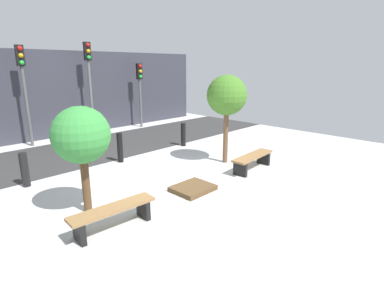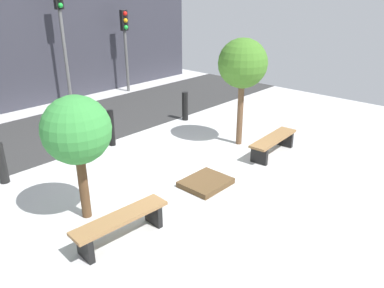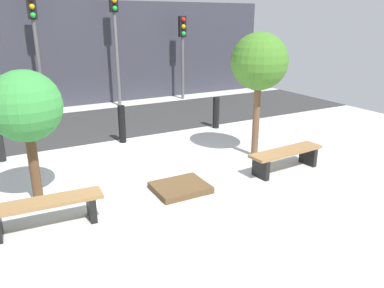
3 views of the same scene
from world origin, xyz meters
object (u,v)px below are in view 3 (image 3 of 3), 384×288
(bollard_left, at_px, (122,124))
(bench_left, at_px, (46,208))
(traffic_light_east, at_px, (183,42))
(traffic_light_mid_east, at_px, (115,28))
(tree_behind_left_bench, at_px, (26,107))
(tree_behind_right_bench, at_px, (259,63))
(bollard_center, at_px, (216,113))
(traffic_light_mid_west, at_px, (35,34))
(bench_right, at_px, (286,156))
(planter_bed, at_px, (180,188))

(bollard_left, bearing_deg, bench_left, -124.21)
(traffic_light_east, bearing_deg, traffic_light_mid_east, 179.96)
(bench_left, xyz_separation_m, tree_behind_left_bench, (0.00, 1.08, 1.38))
(tree_behind_right_bench, xyz_separation_m, bollard_center, (0.48, 2.52, -1.74))
(bollard_center, bearing_deg, traffic_light_mid_west, 134.51)
(bench_left, distance_m, tree_behind_right_bench, 5.35)
(bollard_center, bearing_deg, tree_behind_left_bench, -154.91)
(bollard_left, height_order, bollard_center, bollard_left)
(bench_right, bearing_deg, tree_behind_left_bench, 164.00)
(tree_behind_right_bench, relative_size, bollard_center, 3.09)
(bench_left, height_order, traffic_light_east, traffic_light_east)
(tree_behind_right_bench, height_order, traffic_light_east, traffic_light_east)
(planter_bed, bearing_deg, tree_behind_left_bench, 160.19)
(bench_right, distance_m, traffic_light_east, 8.34)
(bench_right, bearing_deg, planter_bed, 171.79)
(traffic_light_mid_east, relative_size, traffic_light_east, 1.27)
(tree_behind_left_bench, height_order, tree_behind_right_bench, tree_behind_right_bench)
(bollard_center, height_order, traffic_light_mid_west, traffic_light_mid_west)
(bollard_center, bearing_deg, tree_behind_right_bench, -100.88)
(traffic_light_mid_west, bearing_deg, planter_bed, -80.11)
(planter_bed, height_order, traffic_light_mid_east, traffic_light_mid_east)
(tree_behind_left_bench, xyz_separation_m, traffic_light_mid_east, (3.80, 6.88, 1.11))
(planter_bed, bearing_deg, traffic_light_east, 62.38)
(traffic_light_east, bearing_deg, planter_bed, -117.62)
(bollard_center, bearing_deg, planter_bed, -130.77)
(bench_left, distance_m, planter_bed, 2.47)
(bench_left, relative_size, tree_behind_left_bench, 0.75)
(bench_left, relative_size, traffic_light_east, 0.54)
(traffic_light_mid_east, bearing_deg, bench_left, -115.53)
(bollard_center, relative_size, traffic_light_mid_east, 0.23)
(planter_bed, height_order, traffic_light_mid_west, traffic_light_mid_west)
(tree_behind_right_bench, distance_m, bollard_center, 3.10)
(traffic_light_mid_east, height_order, traffic_light_east, traffic_light_mid_east)
(tree_behind_left_bench, height_order, traffic_light_mid_west, traffic_light_mid_west)
(bollard_center, distance_m, traffic_light_east, 4.84)
(bollard_left, height_order, traffic_light_mid_west, traffic_light_mid_west)
(bollard_left, relative_size, traffic_light_mid_west, 0.26)
(bollard_left, height_order, traffic_light_east, traffic_light_east)
(bollard_center, xyz_separation_m, traffic_light_mid_west, (-4.28, 4.36, 2.22))
(bench_left, relative_size, bench_right, 0.98)
(bench_right, height_order, traffic_light_east, traffic_light_east)
(bench_right, xyz_separation_m, traffic_light_east, (1.61, 7.96, 1.92))
(bench_right, height_order, bollard_center, bollard_center)
(traffic_light_mid_east, bearing_deg, tree_behind_left_bench, -118.93)
(traffic_light_mid_west, bearing_deg, bollard_center, -45.49)
(tree_behind_left_bench, bearing_deg, bollard_left, 45.82)
(bench_right, height_order, tree_behind_right_bench, tree_behind_right_bench)
(planter_bed, xyz_separation_m, traffic_light_east, (4.06, 7.76, 2.20))
(tree_behind_left_bench, relative_size, tree_behind_right_bench, 0.82)
(bollard_center, distance_m, traffic_light_mid_east, 5.20)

